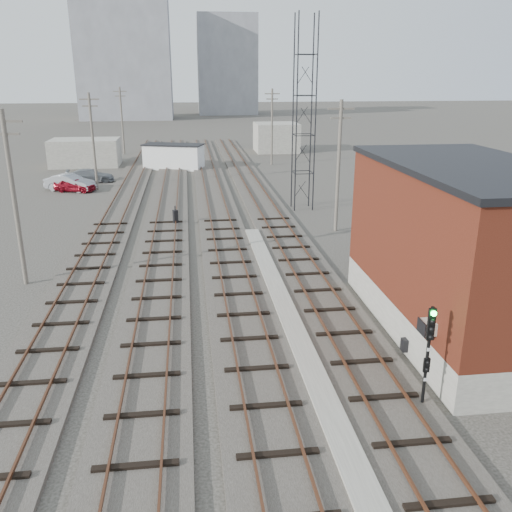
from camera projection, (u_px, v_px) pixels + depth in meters
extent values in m
plane|color=#282621|center=(218.00, 163.00, 67.84)|extent=(320.00, 320.00, 0.00)
cube|color=#332D28|center=(260.00, 198.00, 48.35)|extent=(3.20, 90.00, 0.20)
cube|color=#4C2816|center=(252.00, 195.00, 48.19)|extent=(0.07, 90.00, 0.12)
cube|color=#4C2816|center=(267.00, 195.00, 48.36)|extent=(0.07, 90.00, 0.12)
cube|color=#332D28|center=(215.00, 199.00, 47.88)|extent=(3.20, 90.00, 0.20)
cube|color=#4C2816|center=(207.00, 197.00, 47.72)|extent=(0.07, 90.00, 0.12)
cube|color=#4C2816|center=(223.00, 196.00, 47.89)|extent=(0.07, 90.00, 0.12)
cube|color=#332D28|center=(169.00, 200.00, 47.41)|extent=(3.20, 90.00, 0.20)
cube|color=#4C2816|center=(161.00, 198.00, 47.25)|extent=(0.07, 90.00, 0.12)
cube|color=#4C2816|center=(177.00, 197.00, 47.42)|extent=(0.07, 90.00, 0.12)
cube|color=#332D28|center=(123.00, 201.00, 46.94)|extent=(3.20, 90.00, 0.20)
cube|color=#4C2816|center=(114.00, 199.00, 46.78)|extent=(0.07, 90.00, 0.12)
cube|color=#4C2816|center=(131.00, 199.00, 46.95)|extent=(0.07, 90.00, 0.12)
cube|color=gray|center=(288.00, 316.00, 24.59)|extent=(0.90, 28.00, 0.26)
cube|color=gray|center=(456.00, 314.00, 23.33)|extent=(6.00, 12.00, 1.50)
cube|color=#5D2316|center=(466.00, 236.00, 22.22)|extent=(6.00, 12.00, 5.50)
cube|color=black|center=(475.00, 167.00, 21.32)|extent=(6.20, 12.20, 0.25)
cube|color=beige|center=(427.00, 327.00, 18.71)|extent=(0.45, 0.62, 0.45)
cube|color=black|center=(404.00, 345.00, 21.17)|extent=(0.20, 0.35, 0.50)
cylinder|color=black|center=(297.00, 116.00, 41.80)|extent=(0.10, 0.10, 15.00)
cylinder|color=black|center=(316.00, 116.00, 41.97)|extent=(0.10, 0.10, 15.00)
cylinder|color=black|center=(293.00, 115.00, 43.21)|extent=(0.10, 0.10, 15.00)
cylinder|color=black|center=(311.00, 115.00, 43.38)|extent=(0.10, 0.10, 15.00)
cylinder|color=#595147|center=(14.00, 201.00, 27.31)|extent=(0.24, 0.24, 9.00)
cube|color=#595147|center=(3.00, 121.00, 26.07)|extent=(1.80, 0.12, 0.12)
cube|color=#595147|center=(5.00, 134.00, 26.26)|extent=(1.40, 0.12, 0.12)
cylinder|color=#595147|center=(93.00, 142.00, 50.83)|extent=(0.24, 0.24, 9.00)
cube|color=#595147|center=(89.00, 99.00, 49.59)|extent=(1.80, 0.12, 0.12)
cube|color=#595147|center=(90.00, 106.00, 49.78)|extent=(1.40, 0.12, 0.12)
cylinder|color=#595147|center=(122.00, 121.00, 74.35)|extent=(0.24, 0.24, 9.00)
cube|color=#595147|center=(120.00, 91.00, 73.11)|extent=(1.80, 0.12, 0.12)
cube|color=#595147|center=(120.00, 96.00, 73.30)|extent=(1.40, 0.12, 0.12)
cylinder|color=#595147|center=(338.00, 167.00, 37.08)|extent=(0.24, 0.24, 9.00)
cube|color=#595147|center=(341.00, 109.00, 35.84)|extent=(1.80, 0.12, 0.12)
cube|color=#595147|center=(341.00, 118.00, 36.03)|extent=(1.40, 0.12, 0.12)
cylinder|color=#595147|center=(272.00, 127.00, 65.30)|extent=(0.24, 0.24, 9.00)
cube|color=#595147|center=(272.00, 94.00, 64.06)|extent=(1.80, 0.12, 0.12)
cube|color=#595147|center=(272.00, 99.00, 64.25)|extent=(1.40, 0.12, 0.12)
cube|color=gray|center=(125.00, 55.00, 131.51)|extent=(22.00, 14.00, 30.00)
cube|color=gray|center=(227.00, 65.00, 149.32)|extent=(16.00, 12.00, 26.00)
cube|color=gray|center=(85.00, 153.00, 65.45)|extent=(8.00, 5.00, 3.20)
cube|color=gray|center=(276.00, 137.00, 77.68)|extent=(6.00, 6.00, 4.00)
cube|color=gray|center=(422.00, 406.00, 18.05)|extent=(0.40, 0.40, 0.10)
cylinder|color=black|center=(427.00, 359.00, 17.49)|extent=(0.11, 0.11, 3.65)
cube|color=black|center=(431.00, 324.00, 17.08)|extent=(0.24, 0.10, 1.09)
sphere|color=#0CE533|center=(434.00, 314.00, 16.86)|extent=(0.18, 0.18, 0.18)
sphere|color=black|center=(433.00, 322.00, 16.95)|extent=(0.18, 0.18, 0.18)
sphere|color=black|center=(432.00, 329.00, 17.04)|extent=(0.18, 0.18, 0.18)
sphere|color=black|center=(431.00, 337.00, 17.12)|extent=(0.18, 0.18, 0.18)
cube|color=black|center=(427.00, 365.00, 17.54)|extent=(0.20, 0.09, 0.50)
cube|color=white|center=(429.00, 350.00, 17.30)|extent=(0.15, 0.02, 0.11)
cube|color=white|center=(426.00, 380.00, 17.65)|extent=(0.15, 0.02, 0.11)
cube|color=black|center=(175.00, 217.00, 39.70)|extent=(0.41, 0.41, 1.05)
cylinder|color=black|center=(175.00, 208.00, 39.48)|extent=(0.08, 0.08, 0.31)
cube|color=white|center=(174.00, 157.00, 63.33)|extent=(7.19, 4.74, 2.77)
cube|color=black|center=(173.00, 145.00, 62.87)|extent=(7.48, 5.02, 0.13)
imported|color=maroon|center=(75.00, 185.00, 51.19)|extent=(4.17, 2.67, 1.32)
imported|color=#989A9F|center=(70.00, 183.00, 51.53)|extent=(5.06, 3.37, 1.58)
imported|color=slate|center=(90.00, 176.00, 55.64)|extent=(4.90, 2.46, 1.36)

